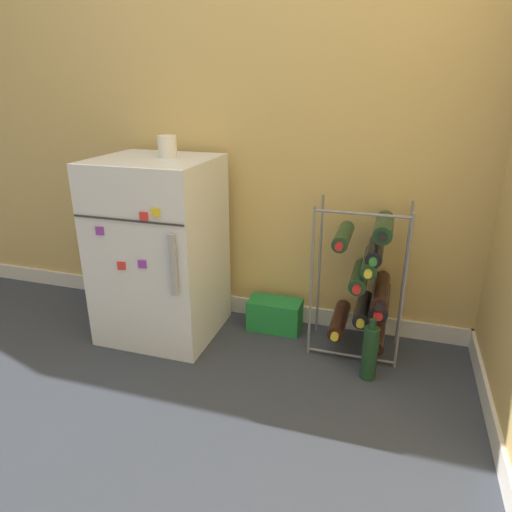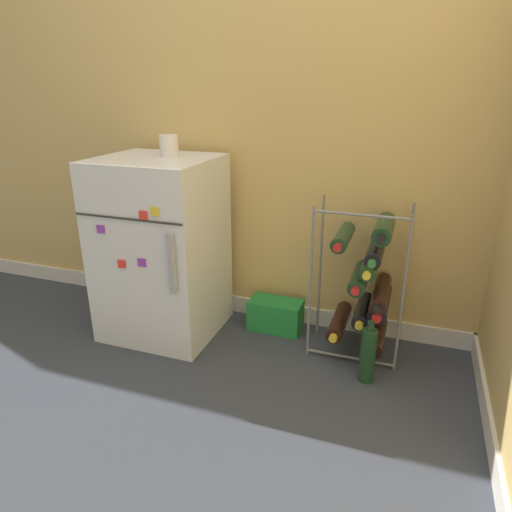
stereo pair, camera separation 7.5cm
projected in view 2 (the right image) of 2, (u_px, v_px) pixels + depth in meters
name	position (u px, v px, depth m)	size (l,w,h in m)	color
ground_plane	(242.00, 374.00, 1.98)	(14.00, 14.00, 0.00)	#333842
wall_back	(285.00, 69.00, 2.04)	(6.93, 0.07, 2.50)	tan
mini_fridge	(162.00, 248.00, 2.20)	(0.53, 0.52, 0.87)	silver
wine_rack	(368.00, 284.00, 2.02)	(0.40, 0.33, 0.71)	slate
soda_box	(276.00, 315.00, 2.31)	(0.26, 0.14, 0.16)	#1E7F38
fridge_top_cup	(169.00, 146.00, 2.06)	(0.08, 0.08, 0.10)	silver
loose_bottle_floor	(368.00, 355.00, 1.89)	(0.07, 0.07, 0.28)	#19381E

